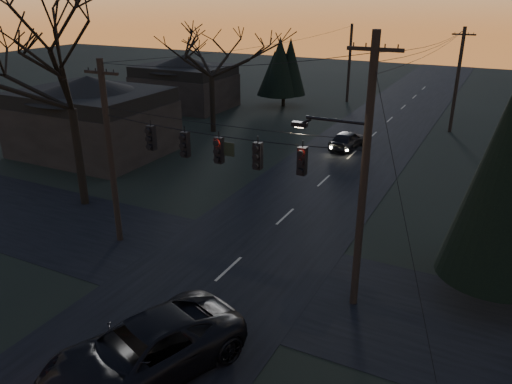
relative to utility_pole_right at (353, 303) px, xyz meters
The scene contains 14 objects.
main_road 11.41m from the utility_pole_right, 118.81° to the left, with size 8.00×120.00×0.02m, color black.
cross_road 5.50m from the utility_pole_right, behind, with size 60.00×7.00×0.02m, color black.
utility_pole_right is the anchor object (origin of this frame).
utility_pole_left 11.50m from the utility_pole_right, behind, with size 1.80×0.30×8.50m, color black, non-canonical shape.
utility_pole_far_r 28.00m from the utility_pole_right, 90.00° to the left, with size 1.80×0.30×8.50m, color black, non-canonical shape.
utility_pole_far_l 37.79m from the utility_pole_right, 107.72° to the left, with size 0.30×0.30×8.00m, color black, non-canonical shape.
span_signal_assembly 7.84m from the utility_pole_right, behind, with size 11.50×0.44×1.47m.
bare_tree_left 18.09m from the utility_pole_right, behind, with size 9.88×9.88×10.75m.
bare_tree_dist 26.96m from the utility_pole_right, 133.26° to the left, with size 7.80×7.80×9.12m.
evergreen_dist 35.45m from the utility_pole_right, 118.40° to the left, with size 4.06×4.06×6.11m.
house_left_near 24.78m from the utility_pole_right, 156.04° to the left, with size 10.00×8.00×5.60m.
house_left_far 36.51m from the utility_pole_right, 134.44° to the left, with size 9.00×7.00×5.20m.
suv_near 8.17m from the utility_pole_right, 124.77° to the right, with size 2.96×6.41×1.78m, color black.
sedan_oncoming_a 20.32m from the utility_pole_right, 108.07° to the left, with size 1.62×4.03×1.37m, color black.
Camera 1 is at (9.48, -6.05, 11.10)m, focal length 35.00 mm.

